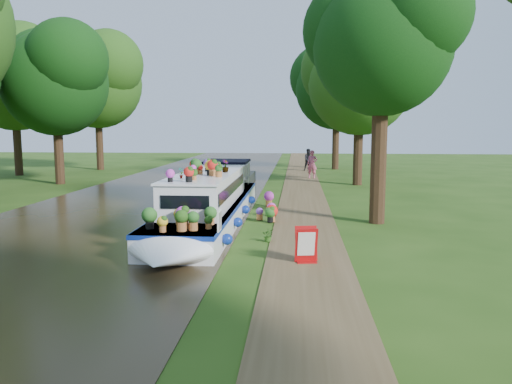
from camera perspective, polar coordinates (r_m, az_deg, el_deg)
The scene contains 15 objects.
ground at distance 15.55m, azimuth 1.31°, elevation -5.46°, with size 100.00×100.00×0.00m, color #254611.
canal_water at distance 16.98m, azimuth -19.41°, elevation -4.74°, with size 10.00×100.00×0.02m, color black.
towpath at distance 15.52m, azimuth 5.76°, elevation -5.46°, with size 2.20×100.00×0.03m, color brown.
plant_boat at distance 17.61m, azimuth -5.62°, elevation -1.14°, with size 2.29×13.52×2.31m.
tree_near_overhang at distance 18.68m, azimuth 14.19°, elevation 16.88°, with size 5.52×5.28×8.99m.
tree_near_mid at distance 30.56m, azimuth 11.75°, elevation 12.90°, with size 6.90×6.60×9.40m.
tree_near_far at distance 41.48m, azimuth 9.20°, elevation 12.34°, with size 7.59×7.26×10.30m.
tree_far_c at distance 32.71m, azimuth -21.96°, elevation 12.31°, with size 7.13×6.82×9.59m.
tree_far_d at distance 42.51m, azimuth -17.71°, elevation 12.44°, with size 8.05×7.70×10.85m.
tree_far_h at distance 39.76m, azimuth -25.96°, elevation 12.04°, with size 7.82×7.48×10.49m.
second_boat at distance 29.60m, azimuth -2.37°, elevation 1.72°, with size 1.85×6.38×1.24m.
sandwich_board at distance 12.91m, azimuth 5.76°, elevation -6.19°, with size 0.60×0.54×0.90m.
pedestrian_pink at distance 33.71m, azimuth 6.44°, elevation 3.18°, with size 0.68×0.45×1.88m, color #D1568C.
pedestrian_dark at distance 39.34m, azimuth 6.05°, elevation 3.69°, with size 0.84×0.65×1.72m, color black.
verge_plant at distance 15.23m, azimuth 1.44°, elevation -4.94°, with size 0.37×0.32×0.41m, color #315F1C.
Camera 1 is at (0.90, -15.12, 3.49)m, focal length 35.00 mm.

